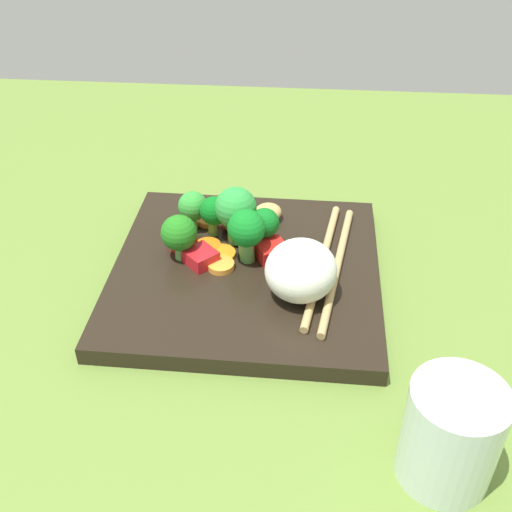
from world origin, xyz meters
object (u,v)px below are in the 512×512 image
at_px(rice_mound, 301,270).
at_px(chopstick_pair, 330,263).
at_px(broccoli_floret_0, 264,225).
at_px(drinking_glass, 451,435).
at_px(square_plate, 246,272).
at_px(carrot_slice_0, 260,229).

bearing_deg(rice_mound, chopstick_pair, -122.05).
relative_size(broccoli_floret_0, chopstick_pair, 0.22).
bearing_deg(drinking_glass, square_plate, -52.27).
height_order(rice_mound, drinking_glass, drinking_glass).
relative_size(rice_mound, drinking_glass, 0.84).
relative_size(rice_mound, broccoli_floret_0, 1.52).
height_order(square_plate, broccoli_floret_0, broccoli_floret_0).
height_order(rice_mound, chopstick_pair, rice_mound).
bearing_deg(chopstick_pair, square_plate, 102.56).
height_order(carrot_slice_0, chopstick_pair, chopstick_pair).
xyz_separation_m(broccoli_floret_0, drinking_glass, (-0.16, 0.26, -0.00)).
bearing_deg(broccoli_floret_0, carrot_slice_0, -78.04).
bearing_deg(chopstick_pair, drinking_glass, -150.70).
height_order(carrot_slice_0, drinking_glass, drinking_glass).
xyz_separation_m(rice_mound, broccoli_floret_0, (0.04, -0.08, -0.00)).
relative_size(chopstick_pair, drinking_glass, 2.49).
bearing_deg(broccoli_floret_0, chopstick_pair, 157.21).
relative_size(square_plate, drinking_glass, 3.21).
bearing_deg(drinking_glass, broccoli_floret_0, -58.88).
relative_size(broccoli_floret_0, carrot_slice_0, 1.77).
distance_m(carrot_slice_0, chopstick_pair, 0.10).
xyz_separation_m(square_plate, drinking_glass, (-0.17, 0.22, 0.03)).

